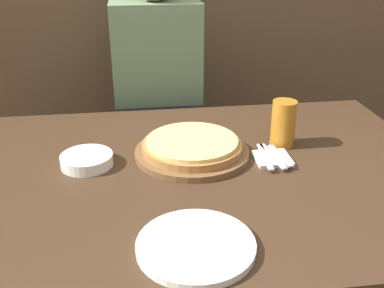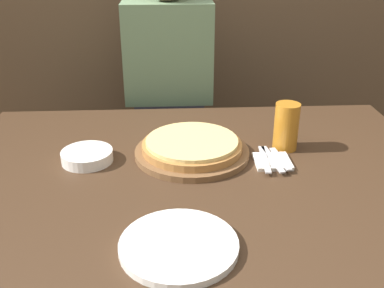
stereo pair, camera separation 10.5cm
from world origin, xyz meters
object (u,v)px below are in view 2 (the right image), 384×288
(beer_glass, at_px, (286,125))
(side_bowl, at_px, (87,156))
(dinner_plate, at_px, (179,245))
(spoon, at_px, (280,159))
(diner_person, at_px, (170,115))
(fork, at_px, (265,159))
(pizza_on_board, at_px, (192,148))
(dinner_knife, at_px, (273,159))

(beer_glass, relative_size, side_bowl, 0.98)
(dinner_plate, distance_m, side_bowl, 0.53)
(side_bowl, bearing_deg, dinner_plate, -58.45)
(side_bowl, relative_size, spoon, 1.05)
(dinner_plate, xyz_separation_m, diner_person, (-0.01, 1.08, -0.11))
(dinner_plate, distance_m, fork, 0.49)
(pizza_on_board, distance_m, beer_glass, 0.32)
(dinner_knife, bearing_deg, fork, 180.00)
(beer_glass, xyz_separation_m, dinner_plate, (-0.37, -0.51, -0.08))
(beer_glass, bearing_deg, pizza_on_board, -173.39)
(pizza_on_board, height_order, side_bowl, pizza_on_board)
(side_bowl, xyz_separation_m, fork, (0.55, -0.04, -0.00))
(beer_glass, bearing_deg, dinner_knife, -121.12)
(pizza_on_board, bearing_deg, side_bowl, -175.73)
(fork, xyz_separation_m, dinner_knife, (0.02, 0.00, 0.00))
(fork, bearing_deg, diner_person, 113.28)
(diner_person, bearing_deg, beer_glass, -56.46)
(fork, relative_size, diner_person, 0.13)
(fork, height_order, spoon, same)
(fork, distance_m, diner_person, 0.75)
(beer_glass, distance_m, dinner_plate, 0.63)
(beer_glass, distance_m, spoon, 0.13)
(pizza_on_board, height_order, dinner_knife, pizza_on_board)
(side_bowl, bearing_deg, beer_glass, 5.41)
(dinner_plate, bearing_deg, pizza_on_board, 83.30)
(beer_glass, relative_size, dinner_plate, 0.57)
(beer_glass, distance_m, side_bowl, 0.65)
(side_bowl, distance_m, fork, 0.55)
(spoon, bearing_deg, dinner_plate, -129.09)
(fork, bearing_deg, pizza_on_board, 162.81)
(pizza_on_board, height_order, fork, pizza_on_board)
(fork, bearing_deg, side_bowl, 175.44)
(spoon, height_order, diner_person, diner_person)
(pizza_on_board, distance_m, diner_person, 0.62)
(dinner_knife, bearing_deg, dinner_plate, -126.89)
(dinner_plate, height_order, dinner_knife, dinner_plate)
(dinner_plate, relative_size, side_bowl, 1.71)
(fork, xyz_separation_m, spoon, (0.05, 0.00, 0.00))
(beer_glass, height_order, diner_person, diner_person)
(spoon, xyz_separation_m, diner_person, (-0.34, 0.68, -0.11))
(dinner_plate, relative_size, spoon, 1.78)
(dinner_knife, relative_size, diner_person, 0.13)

